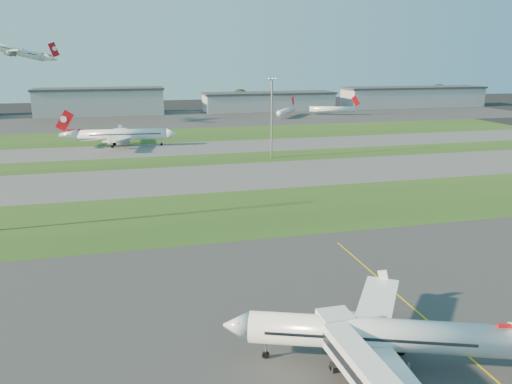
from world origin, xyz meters
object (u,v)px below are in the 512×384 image
object	(u,v)px
airliner_taxiing	(122,135)
mini_jet_far	(333,109)
airliner_parked	(379,335)
light_mast_centre	(272,112)
mini_jet_near	(286,111)

from	to	relation	value
airliner_taxiing	mini_jet_far	world-z (taller)	airliner_taxiing
airliner_parked	airliner_taxiing	distance (m)	149.18
airliner_taxiing	light_mast_centre	bearing A→B (deg)	150.32
mini_jet_near	airliner_parked	bearing A→B (deg)	-160.92
airliner_taxiing	light_mast_centre	world-z (taller)	light_mast_centre
mini_jet_far	light_mast_centre	xyz separation A→B (m)	(-69.01, -113.98, 11.53)
airliner_parked	mini_jet_near	bearing A→B (deg)	95.53
airliner_parked	light_mast_centre	distance (m)	115.22
airliner_parked	light_mast_centre	world-z (taller)	light_mast_centre
mini_jet_near	mini_jet_far	distance (m)	28.98
airliner_parked	airliner_taxiing	bearing A→B (deg)	121.10
mini_jet_near	light_mast_centre	xyz separation A→B (m)	(-40.18, -110.95, 11.53)
airliner_taxiing	mini_jet_far	bearing A→B (deg)	-139.61
light_mast_centre	airliner_parked	bearing A→B (deg)	-100.29
mini_jet_far	airliner_parked	bearing A→B (deg)	-94.06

